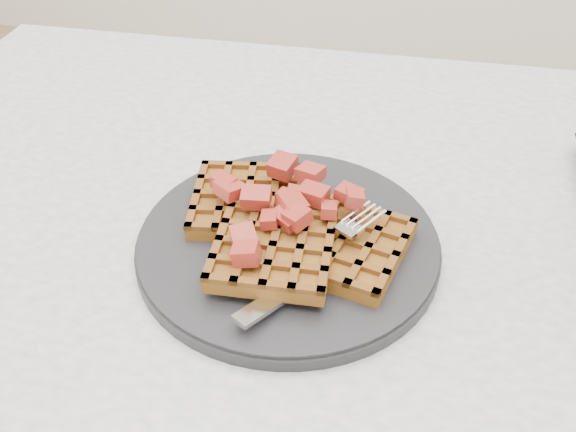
# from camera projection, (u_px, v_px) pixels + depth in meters

# --- Properties ---
(table) EXTENTS (1.20, 0.80, 0.75)m
(table) POSITION_uv_depth(u_px,v_px,m) (382.00, 323.00, 0.67)
(table) COLOR silver
(table) RESTS_ON ground
(plate) EXTENTS (0.28, 0.28, 0.02)m
(plate) POSITION_uv_depth(u_px,v_px,m) (288.00, 243.00, 0.58)
(plate) COLOR black
(plate) RESTS_ON table
(waffles) EXTENTS (0.22, 0.18, 0.03)m
(waffles) POSITION_uv_depth(u_px,v_px,m) (287.00, 230.00, 0.57)
(waffles) COLOR #915A1E
(waffles) RESTS_ON plate
(strawberry_pile) EXTENTS (0.15, 0.15, 0.02)m
(strawberry_pile) POSITION_uv_depth(u_px,v_px,m) (288.00, 203.00, 0.55)
(strawberry_pile) COLOR maroon
(strawberry_pile) RESTS_ON waffles
(fork) EXTENTS (0.12, 0.16, 0.02)m
(fork) POSITION_uv_depth(u_px,v_px,m) (323.00, 264.00, 0.54)
(fork) COLOR silver
(fork) RESTS_ON plate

